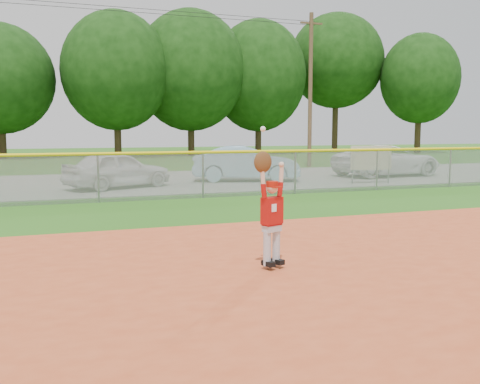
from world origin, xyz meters
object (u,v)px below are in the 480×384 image
at_px(car_white_a, 118,170).
at_px(car_white_b, 387,160).
at_px(car_blue, 246,164).
at_px(ballplayer, 271,209).
at_px(sponsor_sign, 371,159).

relative_size(car_white_a, car_white_b, 0.77).
bearing_deg(car_blue, car_white_a, 118.20).
xyz_separation_m(car_white_a, ballplayer, (0.83, -12.91, 0.27)).
bearing_deg(sponsor_sign, ballplayer, -129.46).
relative_size(car_white_a, sponsor_sign, 2.31).
height_order(sponsor_sign, ballplayer, ballplayer).
bearing_deg(sponsor_sign, car_white_b, 45.64).
relative_size(car_blue, ballplayer, 2.07).
bearing_deg(car_blue, car_white_b, -70.55).
xyz_separation_m(car_white_a, sponsor_sign, (10.01, -1.76, 0.32)).
height_order(car_white_a, car_blue, car_blue).
bearing_deg(car_white_a, ballplayer, 159.74).
bearing_deg(ballplayer, car_white_b, 49.48).
relative_size(car_white_b, sponsor_sign, 3.00).
xyz_separation_m(car_blue, ballplayer, (-4.71, -13.87, 0.22)).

